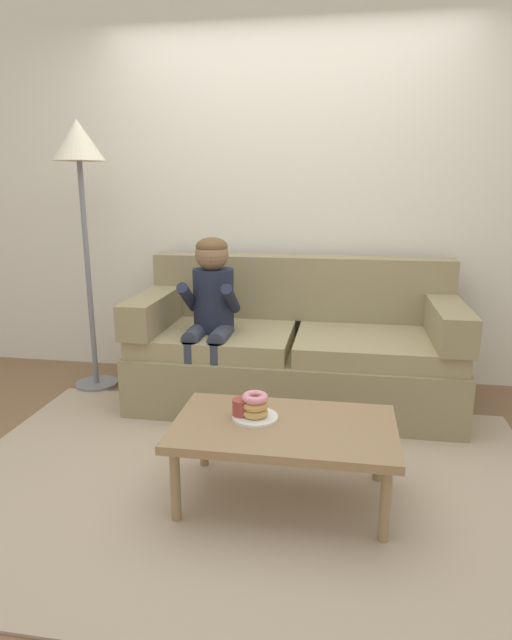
% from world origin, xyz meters
% --- Properties ---
extents(ground, '(10.00, 10.00, 0.00)m').
position_xyz_m(ground, '(0.00, 0.00, 0.00)').
color(ground, brown).
extents(wall_back, '(8.00, 0.10, 2.80)m').
position_xyz_m(wall_back, '(0.00, 1.40, 1.40)').
color(wall_back, silver).
rests_on(wall_back, ground).
extents(area_rug, '(2.92, 2.02, 0.01)m').
position_xyz_m(area_rug, '(0.00, -0.25, 0.01)').
color(area_rug, tan).
rests_on(area_rug, ground).
extents(couch, '(2.07, 0.90, 0.94)m').
position_xyz_m(couch, '(0.14, 0.85, 0.34)').
color(couch, '#8C7F5B').
rests_on(couch, ground).
extents(coffee_table, '(1.00, 0.59, 0.38)m').
position_xyz_m(coffee_table, '(0.20, -0.35, 0.34)').
color(coffee_table, '#937551').
rests_on(coffee_table, ground).
extents(person_child, '(0.34, 0.58, 1.10)m').
position_xyz_m(person_child, '(-0.38, 0.64, 0.67)').
color(person_child, '#1E2338').
rests_on(person_child, ground).
extents(plate, '(0.21, 0.21, 0.01)m').
position_xyz_m(plate, '(0.07, -0.31, 0.39)').
color(plate, white).
rests_on(plate, coffee_table).
extents(donut, '(0.15, 0.15, 0.04)m').
position_xyz_m(donut, '(0.07, -0.31, 0.41)').
color(donut, tan).
rests_on(donut, plate).
extents(donut_second, '(0.12, 0.12, 0.04)m').
position_xyz_m(donut_second, '(0.07, -0.31, 0.45)').
color(donut_second, tan).
rests_on(donut_second, donut).
extents(donut_third, '(0.17, 0.17, 0.04)m').
position_xyz_m(donut_third, '(0.07, -0.31, 0.49)').
color(donut_third, pink).
rests_on(donut_third, donut_second).
extents(mug, '(0.08, 0.08, 0.09)m').
position_xyz_m(mug, '(-0.00, -0.31, 0.43)').
color(mug, '#993D38').
rests_on(mug, coffee_table).
extents(floor_lamp, '(0.34, 0.34, 1.83)m').
position_xyz_m(floor_lamp, '(-1.29, 0.86, 1.52)').
color(floor_lamp, slate).
rests_on(floor_lamp, ground).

